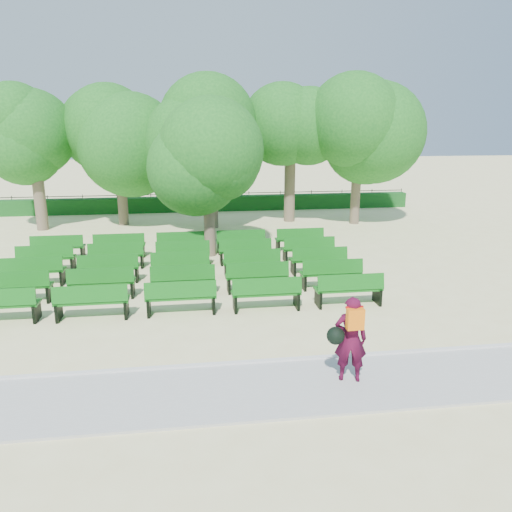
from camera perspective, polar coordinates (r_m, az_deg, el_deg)
The scene contains 9 objects.
ground at distance 17.18m, azimuth -4.71°, elevation -2.84°, with size 120.00×120.00×0.00m, color beige.
paving at distance 10.39m, azimuth -2.15°, elevation -15.21°, with size 30.00×2.20×0.06m, color #AFAFAA.
curb at distance 11.39m, azimuth -2.76°, elevation -12.23°, with size 30.00×0.12×0.10m, color silver.
hedge at distance 30.73m, azimuth -6.31°, elevation 5.96°, with size 26.00×0.70×0.90m, color #144F19.
fence at distance 31.19m, azimuth -6.31°, elevation 5.25°, with size 26.00×0.10×1.02m, color black, non-canonical shape.
tree_line at distance 26.87m, azimuth -6.00°, elevation 3.68°, with size 21.80×6.80×7.04m, color #1F6B1E, non-canonical shape.
bench_array at distance 17.53m, azimuth -8.43°, elevation -2.23°, with size 2.03×0.77×1.26m.
tree_among at distance 19.82m, azimuth -5.51°, elevation 10.74°, with size 3.97×3.97×5.61m.
person at distance 10.49m, azimuth 10.65°, elevation -9.19°, with size 0.90×0.59×1.83m.
Camera 1 is at (-0.88, -16.33, 5.27)m, focal length 35.00 mm.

